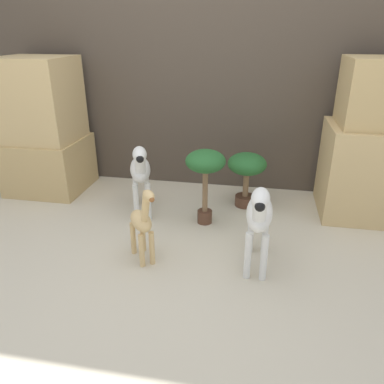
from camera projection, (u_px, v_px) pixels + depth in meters
ground_plane at (161, 279)px, 2.26m from camera, size 14.00×14.00×0.00m
wall_back at (204, 65)px, 3.24m from camera, size 6.40×0.08×2.20m
rock_pillar_left at (44, 130)px, 3.33m from camera, size 0.66×0.61×1.18m
rock_pillar_right at (371, 148)px, 2.87m from camera, size 0.66×0.61×1.21m
zebra_right at (259, 215)px, 2.21m from camera, size 0.16×0.56×0.63m
zebra_left at (140, 170)px, 2.90m from camera, size 0.30×0.56×0.63m
giraffe_figurine at (142, 223)px, 2.34m from camera, size 0.28×0.33×0.55m
potted_palm_front at (205, 167)px, 2.74m from camera, size 0.30×0.30×0.59m
potted_palm_back at (247, 169)px, 3.07m from camera, size 0.32×0.32×0.46m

